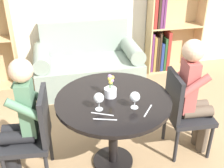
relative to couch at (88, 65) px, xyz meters
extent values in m
plane|color=tan|center=(0.00, -1.66, -0.31)|extent=(16.00, 16.00, 0.00)
cylinder|color=black|center=(0.00, -1.66, 0.43)|extent=(1.03, 1.03, 0.03)
cylinder|color=black|center=(0.00, -1.66, 0.06)|extent=(0.09, 0.09, 0.69)
cylinder|color=black|center=(0.00, -1.66, -0.30)|extent=(0.40, 0.40, 0.03)
cube|color=gray|center=(0.00, -0.05, -0.10)|extent=(1.51, 0.80, 0.42)
cube|color=gray|center=(0.00, 0.27, 0.36)|extent=(1.29, 0.16, 0.50)
cylinder|color=gray|center=(-0.64, -0.05, 0.22)|extent=(0.22, 0.72, 0.22)
cylinder|color=gray|center=(0.64, -0.05, 0.22)|extent=(0.22, 0.72, 0.22)
cube|color=tan|center=(-1.01, 0.24, 0.42)|extent=(0.02, 0.28, 1.47)
cube|color=tan|center=(1.43, 0.37, 0.42)|extent=(0.86, 0.02, 1.47)
cube|color=tan|center=(1.01, 0.24, 0.42)|extent=(0.02, 0.28, 1.47)
cube|color=tan|center=(1.85, 0.24, 0.42)|extent=(0.02, 0.28, 1.47)
cube|color=tan|center=(1.43, 0.24, -0.30)|extent=(0.82, 0.28, 0.02)
cube|color=tan|center=(1.43, 0.24, 0.42)|extent=(0.82, 0.28, 0.02)
cube|color=#602D5B|center=(1.05, 0.23, 0.03)|extent=(0.03, 0.23, 0.63)
cube|color=olive|center=(1.10, 0.23, 0.00)|extent=(0.04, 0.23, 0.57)
cube|color=#332319|center=(1.14, 0.23, 0.00)|extent=(0.03, 0.23, 0.58)
cube|color=#332319|center=(1.18, 0.23, 0.03)|extent=(0.03, 0.23, 0.63)
cube|color=navy|center=(1.22, 0.23, -0.06)|extent=(0.05, 0.23, 0.47)
cube|color=#234723|center=(1.27, 0.23, -0.02)|extent=(0.04, 0.23, 0.55)
cube|color=maroon|center=(1.33, 0.23, 0.03)|extent=(0.05, 0.23, 0.64)
cube|color=maroon|center=(1.06, 0.23, 0.69)|extent=(0.05, 0.23, 0.52)
cube|color=#332319|center=(1.12, 0.23, 0.70)|extent=(0.03, 0.23, 0.53)
cube|color=#602D5B|center=(1.16, 0.23, 0.72)|extent=(0.04, 0.23, 0.58)
cube|color=#602D5B|center=(1.20, 0.23, 0.74)|extent=(0.03, 0.23, 0.62)
cylinder|color=#232326|center=(-0.96, -1.46, -0.11)|extent=(0.04, 0.04, 0.40)
cylinder|color=#232326|center=(-0.60, -1.50, -0.11)|extent=(0.04, 0.04, 0.40)
cube|color=#232326|center=(-0.80, -1.65, 0.11)|extent=(0.46, 0.46, 0.05)
cube|color=#232326|center=(-0.61, -1.67, 0.36)|extent=(0.08, 0.38, 0.45)
cylinder|color=#232326|center=(0.96, -1.81, -0.11)|extent=(0.04, 0.04, 0.40)
cylinder|color=#232326|center=(0.99, -1.46, -0.11)|extent=(0.04, 0.04, 0.40)
cylinder|color=#232326|center=(0.61, -1.79, -0.11)|extent=(0.04, 0.04, 0.40)
cylinder|color=#232326|center=(0.63, -1.44, -0.11)|extent=(0.04, 0.04, 0.40)
cube|color=#232326|center=(0.80, -1.62, 0.11)|extent=(0.45, 0.45, 0.05)
cube|color=#232326|center=(0.61, -1.61, 0.36)|extent=(0.06, 0.38, 0.45)
cylinder|color=black|center=(-0.95, -1.58, -0.09)|extent=(0.11, 0.11, 0.45)
cylinder|color=black|center=(-0.96, -1.69, -0.09)|extent=(0.11, 0.11, 0.45)
cylinder|color=black|center=(-0.84, -1.59, 0.19)|extent=(0.31, 0.14, 0.11)
cylinder|color=black|center=(-0.85, -1.70, 0.19)|extent=(0.31, 0.14, 0.11)
cube|color=#517A5B|center=(-0.74, -1.65, 0.45)|extent=(0.14, 0.21, 0.51)
cylinder|color=#517A5B|center=(-0.72, -1.52, 0.52)|extent=(0.29, 0.10, 0.23)
cylinder|color=#517A5B|center=(-0.75, -1.79, 0.52)|extent=(0.29, 0.10, 0.23)
sphere|color=beige|center=(-0.74, -1.65, 0.80)|extent=(0.19, 0.19, 0.19)
cylinder|color=brown|center=(0.95, -1.69, -0.09)|extent=(0.11, 0.11, 0.45)
cylinder|color=brown|center=(0.96, -1.58, -0.09)|extent=(0.11, 0.11, 0.45)
cylinder|color=brown|center=(0.84, -1.69, 0.19)|extent=(0.31, 0.13, 0.11)
cylinder|color=brown|center=(0.85, -1.58, 0.19)|extent=(0.31, 0.13, 0.11)
cube|color=#B2514C|center=(0.74, -1.62, 0.45)|extent=(0.13, 0.21, 0.52)
cylinder|color=#B2514C|center=(0.73, -1.76, 0.53)|extent=(0.29, 0.09, 0.23)
cylinder|color=#B2514C|center=(0.75, -1.49, 0.53)|extent=(0.29, 0.09, 0.23)
sphere|color=beige|center=(0.74, -1.62, 0.82)|extent=(0.20, 0.20, 0.20)
cylinder|color=white|center=(-0.15, -1.80, 0.45)|extent=(0.06, 0.06, 0.00)
cylinder|color=white|center=(-0.15, -1.80, 0.49)|extent=(0.01, 0.01, 0.07)
sphere|color=white|center=(-0.15, -1.80, 0.56)|extent=(0.09, 0.09, 0.09)
sphere|color=maroon|center=(-0.15, -1.80, 0.55)|extent=(0.06, 0.06, 0.06)
cylinder|color=white|center=(0.14, -1.84, 0.45)|extent=(0.06, 0.06, 0.00)
cylinder|color=white|center=(0.14, -1.84, 0.48)|extent=(0.01, 0.01, 0.07)
sphere|color=white|center=(0.14, -1.84, 0.55)|extent=(0.09, 0.09, 0.09)
sphere|color=#E58E75|center=(0.14, -1.84, 0.54)|extent=(0.06, 0.06, 0.06)
cylinder|color=silver|center=(-0.02, -1.62, 0.49)|extent=(0.11, 0.11, 0.08)
cylinder|color=#4C7A42|center=(-0.02, -1.60, 0.58)|extent=(0.00, 0.01, 0.11)
sphere|color=#9E70B2|center=(-0.02, -1.60, 0.64)|extent=(0.04, 0.04, 0.04)
cylinder|color=#4C7A42|center=(0.00, -1.61, 0.56)|extent=(0.01, 0.01, 0.07)
sphere|color=#9E70B2|center=(0.00, -1.61, 0.60)|extent=(0.04, 0.04, 0.04)
cylinder|color=#4C7A42|center=(0.01, -1.60, 0.58)|extent=(0.01, 0.01, 0.10)
sphere|color=#EACC4C|center=(0.01, -1.60, 0.62)|extent=(0.04, 0.04, 0.04)
cylinder|color=#4C7A42|center=(-0.02, -1.62, 0.56)|extent=(0.00, 0.01, 0.06)
sphere|color=#EACC4C|center=(-0.02, -1.62, 0.59)|extent=(0.04, 0.04, 0.04)
cylinder|color=#4C7A42|center=(-0.02, -1.62, 0.57)|extent=(0.00, 0.01, 0.10)
sphere|color=#EACC4C|center=(-0.02, -1.62, 0.62)|extent=(0.04, 0.04, 0.04)
cube|color=silver|center=(-0.14, -1.88, 0.45)|extent=(0.18, 0.09, 0.00)
cube|color=silver|center=(-0.13, -1.95, 0.45)|extent=(0.18, 0.07, 0.00)
cube|color=silver|center=(0.24, -1.91, 0.45)|extent=(0.12, 0.16, 0.00)
camera|label=1|loc=(-0.47, -3.71, 1.77)|focal=45.00mm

